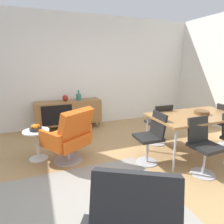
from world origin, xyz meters
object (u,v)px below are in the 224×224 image
object	(u,v)px
dining_chair_back_left	(159,123)
fruit_bowl	(36,128)
dining_chair_near_window	(151,136)
dining_table	(195,117)
wooden_bowl_on_table	(202,112)
lounge_chair_red	(69,136)
vase_cobalt	(79,97)
side_table_round	(37,141)
sideboard	(69,112)
vase_sculptural_dark	(65,98)
dining_chair_front_left	(203,144)

from	to	relation	value
dining_chair_back_left	fruit_bowl	xyz separation A→B (m)	(-2.31, 0.26, 0.09)
dining_chair_near_window	dining_chair_back_left	distance (m)	0.78
dining_table	wooden_bowl_on_table	bearing A→B (deg)	1.78
lounge_chair_red	vase_cobalt	bearing A→B (deg)	72.87
dining_chair_near_window	dining_chair_back_left	world-z (taller)	same
vase_cobalt	dining_chair_near_window	size ratio (longest dim) A/B	0.30
wooden_bowl_on_table	side_table_round	world-z (taller)	wooden_bowl_on_table
lounge_chair_red	fruit_bowl	xyz separation A→B (m)	(-0.51, 0.31, 0.10)
sideboard	vase_sculptural_dark	distance (m)	0.36
wooden_bowl_on_table	dining_chair_front_left	size ratio (longest dim) A/B	0.30
dining_chair_front_left	fruit_bowl	bearing A→B (deg)	149.18
dining_table	dining_chair_front_left	distance (m)	0.70
vase_cobalt	dining_chair_front_left	bearing A→B (deg)	-65.31
dining_table	lounge_chair_red	size ratio (longest dim) A/B	1.69
wooden_bowl_on_table	side_table_round	distance (m)	2.96
sideboard	wooden_bowl_on_table	bearing A→B (deg)	-47.09
dining_table	wooden_bowl_on_table	size ratio (longest dim) A/B	6.15
sideboard	lounge_chair_red	xyz separation A→B (m)	(-0.25, -1.70, 0.03)
wooden_bowl_on_table	dining_chair_back_left	distance (m)	0.81
wooden_bowl_on_table	dining_chair_near_window	distance (m)	1.08
sideboard	dining_chair_front_left	distance (m)	3.17
dining_chair_front_left	lounge_chair_red	size ratio (longest dim) A/B	0.90
dining_chair_front_left	side_table_round	xyz separation A→B (m)	(-2.31, 1.38, -0.15)
vase_cobalt	vase_sculptural_dark	xyz separation A→B (m)	(-0.33, 0.00, -0.01)
lounge_chair_red	fruit_bowl	bearing A→B (deg)	148.88
vase_sculptural_dark	side_table_round	bearing A→B (deg)	-116.98
dining_chair_near_window	dining_chair_front_left	distance (m)	0.77
vase_sculptural_dark	sideboard	bearing A→B (deg)	-1.84
fruit_bowl	dining_chair_back_left	bearing A→B (deg)	-6.42
lounge_chair_red	side_table_round	distance (m)	0.62
dining_chair_near_window	dining_chair_back_left	xyz separation A→B (m)	(0.54, 0.56, 0.00)
vase_cobalt	wooden_bowl_on_table	bearing A→B (deg)	-51.14
dining_table	dining_chair_near_window	size ratio (longest dim) A/B	1.87
vase_cobalt	lounge_chair_red	bearing A→B (deg)	-107.13
dining_chair_back_left	dining_chair_near_window	bearing A→B (deg)	-133.71
dining_chair_back_left	fruit_bowl	bearing A→B (deg)	173.58
side_table_round	vase_cobalt	bearing A→B (deg)	53.26
vase_cobalt	dining_chair_near_window	world-z (taller)	vase_cobalt
dining_table	side_table_round	xyz separation A→B (m)	(-2.66, 0.82, -0.38)
dining_chair_near_window	dining_chair_back_left	bearing A→B (deg)	46.29
dining_chair_back_left	side_table_round	xyz separation A→B (m)	(-2.31, 0.26, -0.15)
sideboard	dining_chair_near_window	world-z (taller)	dining_chair_near_window
sideboard	wooden_bowl_on_table	world-z (taller)	wooden_bowl_on_table
dining_table	side_table_round	size ratio (longest dim) A/B	3.08
dining_table	side_table_round	world-z (taller)	dining_table
dining_chair_near_window	fruit_bowl	distance (m)	1.96
vase_cobalt	dining_chair_near_window	bearing A→B (deg)	-71.60
sideboard	dining_chair_front_left	bearing A→B (deg)	-60.83
sideboard	dining_chair_near_window	bearing A→B (deg)	-65.50
wooden_bowl_on_table	vase_cobalt	bearing A→B (deg)	128.86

